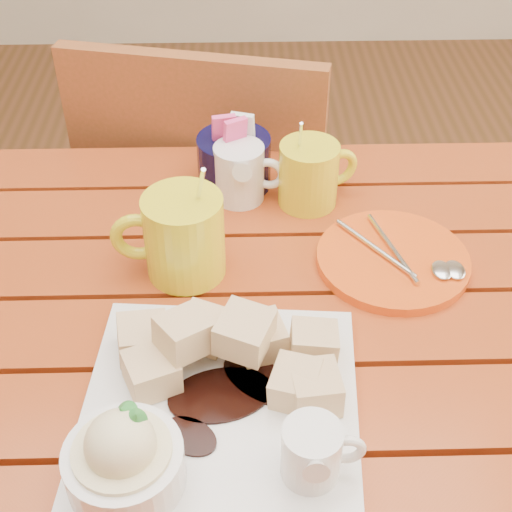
{
  "coord_description": "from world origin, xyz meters",
  "views": [
    {
      "loc": [
        0.03,
        -0.57,
        1.34
      ],
      "look_at": [
        0.05,
        0.05,
        0.82
      ],
      "focal_mm": 50.0,
      "sensor_mm": 36.0,
      "label": 1
    }
  ],
  "objects_px": {
    "dessert_plate": "(204,409)",
    "chair_far": "(216,222)",
    "coffee_mug_left": "(182,235)",
    "coffee_mug_right": "(310,173)",
    "orange_saucer": "(394,260)",
    "table": "(220,389)"
  },
  "relations": [
    {
      "from": "dessert_plate",
      "to": "chair_far",
      "type": "height_order",
      "value": "chair_far"
    },
    {
      "from": "coffee_mug_left",
      "to": "chair_far",
      "type": "bearing_deg",
      "value": 86.69
    },
    {
      "from": "coffee_mug_left",
      "to": "coffee_mug_right",
      "type": "xyz_separation_m",
      "value": [
        0.17,
        0.14,
        -0.01
      ]
    },
    {
      "from": "dessert_plate",
      "to": "orange_saucer",
      "type": "bearing_deg",
      "value": 46.56
    },
    {
      "from": "coffee_mug_right",
      "to": "coffee_mug_left",
      "type": "bearing_deg",
      "value": -160.89
    },
    {
      "from": "coffee_mug_right",
      "to": "chair_far",
      "type": "xyz_separation_m",
      "value": [
        -0.15,
        0.28,
        -0.3
      ]
    },
    {
      "from": "dessert_plate",
      "to": "coffee_mug_left",
      "type": "xyz_separation_m",
      "value": [
        -0.03,
        0.24,
        0.02
      ]
    },
    {
      "from": "orange_saucer",
      "to": "chair_far",
      "type": "height_order",
      "value": "chair_far"
    },
    {
      "from": "table",
      "to": "orange_saucer",
      "type": "bearing_deg",
      "value": 25.94
    },
    {
      "from": "table",
      "to": "coffee_mug_left",
      "type": "relative_size",
      "value": 7.35
    },
    {
      "from": "dessert_plate",
      "to": "orange_saucer",
      "type": "height_order",
      "value": "dessert_plate"
    },
    {
      "from": "coffee_mug_right",
      "to": "orange_saucer",
      "type": "bearing_deg",
      "value": -76.2
    },
    {
      "from": "orange_saucer",
      "to": "chair_far",
      "type": "distance_m",
      "value": 0.55
    },
    {
      "from": "dessert_plate",
      "to": "chair_far",
      "type": "relative_size",
      "value": 0.33
    },
    {
      "from": "coffee_mug_right",
      "to": "chair_far",
      "type": "bearing_deg",
      "value": 95.97
    },
    {
      "from": "coffee_mug_left",
      "to": "table",
      "type": "bearing_deg",
      "value": -68.0
    },
    {
      "from": "dessert_plate",
      "to": "coffee_mug_right",
      "type": "height_order",
      "value": "coffee_mug_right"
    },
    {
      "from": "table",
      "to": "coffee_mug_left",
      "type": "distance_m",
      "value": 0.2
    },
    {
      "from": "chair_far",
      "to": "coffee_mug_right",
      "type": "bearing_deg",
      "value": 129.98
    },
    {
      "from": "dessert_plate",
      "to": "orange_saucer",
      "type": "distance_m",
      "value": 0.34
    },
    {
      "from": "table",
      "to": "dessert_plate",
      "type": "height_order",
      "value": "dessert_plate"
    },
    {
      "from": "table",
      "to": "coffee_mug_right",
      "type": "bearing_deg",
      "value": 62.94
    }
  ]
}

